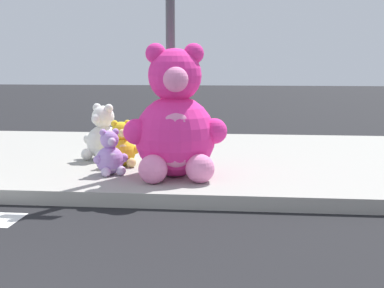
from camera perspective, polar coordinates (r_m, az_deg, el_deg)
The scene contains 6 objects.
sidewalk at distance 7.54m, azimuth -8.90°, elevation -1.56°, with size 28.00×4.40×0.15m, color #9E9B93.
sign_pole at distance 6.45m, azimuth -2.31°, elevation 12.62°, with size 0.56×0.11×3.20m.
plush_pink_large at distance 5.87m, azimuth -1.79°, elevation 2.11°, with size 1.12×1.02×1.46m.
plush_white at distance 7.07m, azimuth -9.49°, elevation 0.72°, with size 0.51×0.52×0.73m.
plush_lavender at distance 6.11m, azimuth -8.68°, elevation -1.29°, with size 0.36×0.37×0.52m.
plush_yellow at distance 6.58m, azimuth -7.47°, elevation -0.39°, with size 0.41×0.40×0.56m.
Camera 1 is at (1.92, -1.97, 1.41)m, focal length 50.23 mm.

